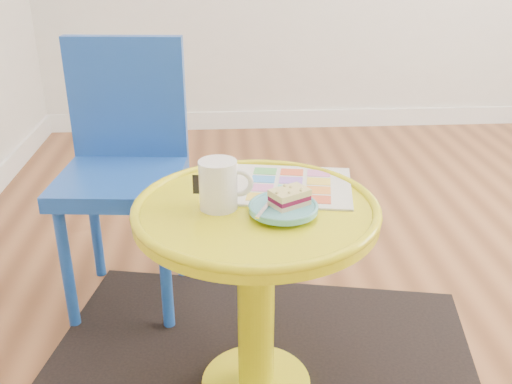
{
  "coord_description": "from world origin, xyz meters",
  "views": [
    {
      "loc": [
        -0.85,
        -1.77,
        1.19
      ],
      "look_at": [
        -0.76,
        -0.49,
        0.62
      ],
      "focal_mm": 40.0,
      "sensor_mm": 36.0,
      "label": 1
    }
  ],
  "objects": [
    {
      "name": "plate",
      "position": [
        -0.7,
        -0.54,
        0.6
      ],
      "size": [
        0.17,
        0.17,
        0.02
      ],
      "color": "#56ADB5",
      "rests_on": "newspaper"
    },
    {
      "name": "fork",
      "position": [
        -0.74,
        -0.53,
        0.61
      ],
      "size": [
        0.07,
        0.14,
        0.0
      ],
      "rotation": [
        0.0,
        0.0,
        -0.41
      ],
      "color": "silver",
      "rests_on": "plate"
    },
    {
      "name": "mug",
      "position": [
        -0.85,
        -0.49,
        0.65
      ],
      "size": [
        0.13,
        0.09,
        0.12
      ],
      "rotation": [
        0.0,
        0.0,
        -0.11
      ],
      "color": "white",
      "rests_on": "side_table"
    },
    {
      "name": "chair",
      "position": [
        -1.17,
        0.06,
        0.52
      ],
      "size": [
        0.43,
        0.44,
        0.9
      ],
      "rotation": [
        0.0,
        0.0,
        -0.09
      ],
      "color": "#1947A6",
      "rests_on": "ground"
    },
    {
      "name": "cake_slice",
      "position": [
        -0.69,
        -0.53,
        0.63
      ],
      "size": [
        0.11,
        0.1,
        0.04
      ],
      "rotation": [
        0.0,
        0.0,
        0.53
      ],
      "color": "#D3BC8C",
      "rests_on": "plate"
    },
    {
      "name": "side_table",
      "position": [
        -0.76,
        -0.49,
        0.42
      ],
      "size": [
        0.61,
        0.61,
        0.58
      ],
      "color": "yellow",
      "rests_on": "ground"
    },
    {
      "name": "newspaper",
      "position": [
        -0.66,
        -0.37,
        0.59
      ],
      "size": [
        0.37,
        0.33,
        0.01
      ],
      "primitive_type": "cube",
      "rotation": [
        0.0,
        0.0,
        -0.17
      ],
      "color": "silver",
      "rests_on": "side_table"
    },
    {
      "name": "floor",
      "position": [
        0.0,
        0.0,
        0.0
      ],
      "size": [
        4.0,
        4.0,
        0.0
      ],
      "primitive_type": "plane",
      "color": "brown",
      "rests_on": "ground"
    },
    {
      "name": "room_walls",
      "position": [
        -0.99,
        0.99,
        0.06
      ],
      "size": [
        4.0,
        4.0,
        4.0
      ],
      "color": "silver",
      "rests_on": "ground"
    }
  ]
}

